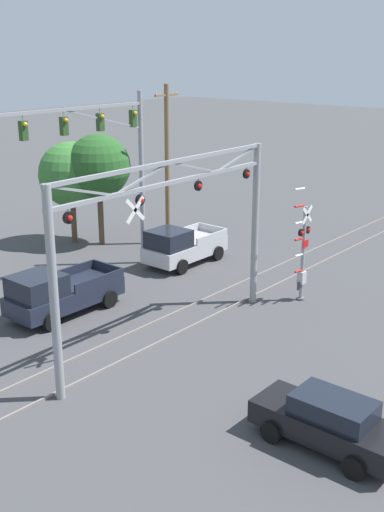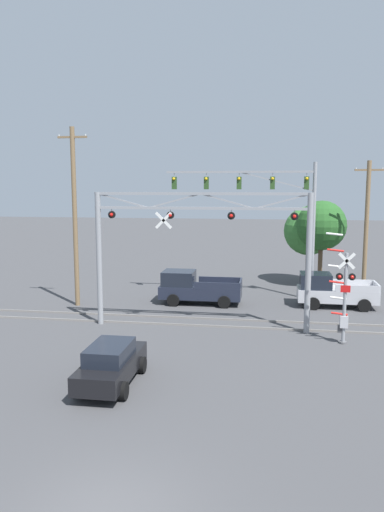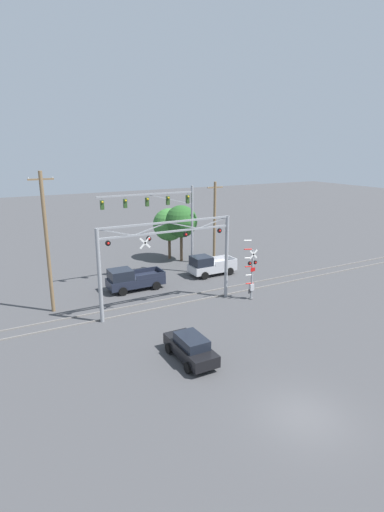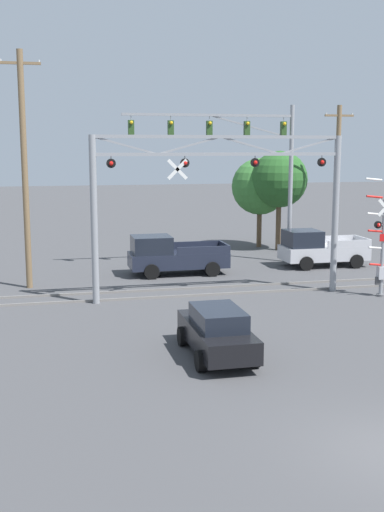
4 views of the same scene
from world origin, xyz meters
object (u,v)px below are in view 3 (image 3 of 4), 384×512
crossing_signal_mast (251,276)px  utility_pole_left (47,242)px  sedan_waiting (191,347)px  utility_pole_right (215,223)px  crossing_gantry (168,254)px  pickup_truck_following (210,265)px  background_tree_beyond_span (169,225)px  traffic_signal_span (170,214)px  pickup_truck_lead (132,279)px  background_tree_far_left_verge (181,222)px

crossing_signal_mast → utility_pole_left: bearing=160.7°
sedan_waiting → utility_pole_left: bearing=117.1°
utility_pole_left → utility_pole_right: size_ratio=1.21×
crossing_gantry → sedan_waiting: 8.94m
crossing_gantry → utility_pole_right: utility_pole_right is taller
pickup_truck_following → utility_pole_right: size_ratio=0.53×
utility_pole_right → background_tree_beyond_span: utility_pole_right is taller
crossing_gantry → pickup_truck_following: size_ratio=2.36×
traffic_signal_span → pickup_truck_following: (3.48, -1.69, -5.17)m
pickup_truck_lead → sedan_waiting: 13.28m
sedan_waiting → utility_pole_left: 13.85m
crossing_gantry → sedan_waiting: size_ratio=2.60×
crossing_signal_mast → utility_pole_left: utility_pole_left is taller
utility_pole_left → utility_pole_right: (17.83, 5.16, -0.92)m
crossing_gantry → traffic_signal_span: traffic_signal_span is taller
utility_pole_right → background_tree_beyond_span: (-3.34, 4.28, -0.65)m
crossing_gantry → crossing_signal_mast: crossing_gantry is taller
pickup_truck_following → utility_pole_right: 5.35m
crossing_gantry → pickup_truck_following: 9.93m
traffic_signal_span → utility_pole_left: bearing=-162.6°
crossing_gantry → pickup_truck_following: bearing=38.7°
traffic_signal_span → crossing_gantry: bearing=-116.7°
crossing_signal_mast → pickup_truck_lead: 10.59m
pickup_truck_following → pickup_truck_lead: bearing=-177.1°
background_tree_far_left_verge → crossing_gantry: bearing=-121.2°
crossing_signal_mast → pickup_truck_lead: (-7.96, 6.90, -1.10)m
background_tree_beyond_span → crossing_gantry: bearing=-115.6°
traffic_signal_span → background_tree_beyond_span: size_ratio=1.65×
traffic_signal_span → utility_pole_left: (-11.92, -3.74, -0.62)m
crossing_gantry → pickup_truck_lead: crossing_gantry is taller
crossing_signal_mast → pickup_truck_following: 7.41m
background_tree_beyond_span → background_tree_far_left_verge: bearing=-62.0°
utility_pole_right → sedan_waiting: bearing=-125.4°
utility_pole_left → background_tree_beyond_span: utility_pole_left is taller
pickup_truck_following → background_tree_beyond_span: background_tree_beyond_span is taller
traffic_signal_span → utility_pole_left: size_ratio=0.89×
sedan_waiting → utility_pole_left: size_ratio=0.40×
crossing_gantry → traffic_signal_span: size_ratio=1.15×
background_tree_beyond_span → traffic_signal_span: bearing=-114.2°
pickup_truck_lead → background_tree_beyond_span: bearing=46.6°
utility_pole_left → utility_pole_right: bearing=16.1°
traffic_signal_span → pickup_truck_following: size_ratio=2.04×
pickup_truck_following → background_tree_far_left_verge: background_tree_far_left_verge is taller
sedan_waiting → pickup_truck_following: bearing=55.2°
crossing_signal_mast → pickup_truck_following: bearing=87.2°
traffic_signal_span → sedan_waiting: traffic_signal_span is taller
pickup_truck_following → background_tree_far_left_verge: 6.88m
traffic_signal_span → pickup_truck_lead: bearing=-156.4°
crossing_signal_mast → background_tree_beyond_span: bearing=92.2°
crossing_signal_mast → pickup_truck_lead: size_ratio=1.03×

